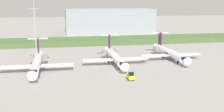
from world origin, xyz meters
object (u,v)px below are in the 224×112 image
Objects in this scene: antenna_mast at (35,24)px; safety_cone_mid_marker at (195,70)px; regional_jet_nearest at (37,63)px; regional_jet_second at (115,56)px; regional_jet_third at (169,52)px; safety_cone_front_marker at (184,71)px; baggage_tug at (131,76)px.

safety_cone_mid_marker is at bearing -43.65° from antenna_mast.
regional_jet_nearest is 1.11× the size of antenna_mast.
regional_jet_nearest is 1.00× the size of regional_jet_second.
regional_jet_second is at bearing -170.05° from regional_jet_third.
safety_cone_front_marker is at bearing -13.19° from regional_jet_nearest.
safety_cone_front_marker is at bearing -98.17° from regional_jet_third.
baggage_tug is 5.82× the size of safety_cone_front_marker.
regional_jet_nearest and regional_jet_third have the same top height.
regional_jet_nearest is at bearing 166.81° from safety_cone_front_marker.
regional_jet_nearest is 56.36× the size of safety_cone_front_marker.
antenna_mast is 72.67m from safety_cone_mid_marker.
antenna_mast is (-29.25, 34.09, 8.94)m from regional_jet_second.
regional_jet_third is 56.36× the size of safety_cone_mid_marker.
baggage_tug is (-21.56, -24.73, -1.53)m from regional_jet_third.
regional_jet_second reaches higher than safety_cone_mid_marker.
regional_jet_second is at bearing -49.37° from antenna_mast.
safety_cone_front_marker is 3.51m from safety_cone_mid_marker.
safety_cone_front_marker is at bearing -39.06° from regional_jet_second.
baggage_tug reaches higher than safety_cone_front_marker.
safety_cone_front_marker is at bearing -178.32° from safety_cone_mid_marker.
baggage_tug is 5.82× the size of safety_cone_mid_marker.
regional_jet_nearest reaches higher than baggage_tug.
regional_jet_second is 1.00× the size of regional_jet_third.
antenna_mast is (-2.98, 39.01, 8.94)m from regional_jet_nearest.
regional_jet_second is at bearing 140.94° from safety_cone_front_marker.
regional_jet_third is 19.76m from safety_cone_front_marker.
regional_jet_second reaches higher than safety_cone_front_marker.
safety_cone_mid_marker is at bearing -12.16° from regional_jet_nearest.
safety_cone_mid_marker is (22.27, 5.40, -0.73)m from baggage_tug.
antenna_mast is 8.70× the size of baggage_tug.
antenna_mast is (-51.24, 30.23, 8.94)m from regional_jet_third.
antenna_mast reaches higher than regional_jet_nearest.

